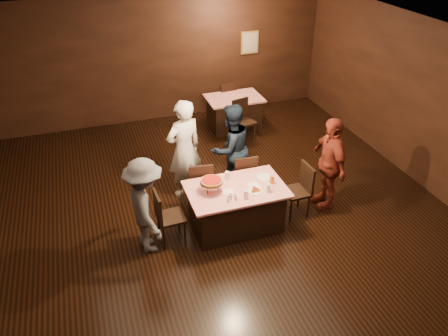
# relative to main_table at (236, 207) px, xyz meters

# --- Properties ---
(room) EXTENTS (10.00, 10.04, 3.02)m
(room) POSITION_rel_main_table_xyz_m (-0.16, -0.33, 1.75)
(room) COLOR black
(room) RESTS_ON ground
(main_table) EXTENTS (1.60, 1.00, 0.77)m
(main_table) POSITION_rel_main_table_xyz_m (0.00, 0.00, 0.00)
(main_table) COLOR red
(main_table) RESTS_ON ground
(back_table) EXTENTS (1.30, 0.90, 0.77)m
(back_table) POSITION_rel_main_table_xyz_m (1.25, 3.56, 0.00)
(back_table) COLOR #B40D0C
(back_table) RESTS_ON ground
(chair_far_left) EXTENTS (0.47, 0.47, 0.95)m
(chair_far_left) POSITION_rel_main_table_xyz_m (-0.40, 0.75, 0.09)
(chair_far_left) COLOR black
(chair_far_left) RESTS_ON ground
(chair_far_right) EXTENTS (0.44, 0.44, 0.95)m
(chair_far_right) POSITION_rel_main_table_xyz_m (0.40, 0.75, 0.09)
(chair_far_right) COLOR black
(chair_far_right) RESTS_ON ground
(chair_end_left) EXTENTS (0.44, 0.44, 0.95)m
(chair_end_left) POSITION_rel_main_table_xyz_m (-1.10, 0.00, 0.09)
(chair_end_left) COLOR black
(chair_end_left) RESTS_ON ground
(chair_end_right) EXTENTS (0.44, 0.44, 0.95)m
(chair_end_right) POSITION_rel_main_table_xyz_m (1.10, 0.00, 0.09)
(chair_end_right) COLOR black
(chair_end_right) RESTS_ON ground
(chair_back_near) EXTENTS (0.51, 0.51, 0.95)m
(chair_back_near) POSITION_rel_main_table_xyz_m (1.25, 2.86, 0.09)
(chair_back_near) COLOR black
(chair_back_near) RESTS_ON ground
(chair_back_far) EXTENTS (0.46, 0.46, 0.95)m
(chair_back_far) POSITION_rel_main_table_xyz_m (1.25, 4.16, 0.09)
(chair_back_far) COLOR black
(chair_back_far) RESTS_ON ground
(diner_white_jacket) EXTENTS (0.79, 0.64, 1.88)m
(diner_white_jacket) POSITION_rel_main_table_xyz_m (-0.55, 1.20, 0.56)
(diner_white_jacket) COLOR silver
(diner_white_jacket) RESTS_ON ground
(diner_navy_hoodie) EXTENTS (0.99, 0.87, 1.71)m
(diner_navy_hoodie) POSITION_rel_main_table_xyz_m (0.30, 1.12, 0.47)
(diner_navy_hoodie) COLOR black
(diner_navy_hoodie) RESTS_ON ground
(diner_grey_knit) EXTENTS (0.71, 1.10, 1.60)m
(diner_grey_knit) POSITION_rel_main_table_xyz_m (-1.48, -0.06, 0.42)
(diner_grey_knit) COLOR #57565B
(diner_grey_knit) RESTS_ON ground
(diner_red_shirt) EXTENTS (0.47, 1.02, 1.71)m
(diner_red_shirt) POSITION_rel_main_table_xyz_m (1.73, 0.09, 0.47)
(diner_red_shirt) COLOR maroon
(diner_red_shirt) RESTS_ON ground
(pizza_stand) EXTENTS (0.38, 0.38, 0.22)m
(pizza_stand) POSITION_rel_main_table_xyz_m (-0.40, 0.05, 0.57)
(pizza_stand) COLOR black
(pizza_stand) RESTS_ON main_table
(plate_with_slice) EXTENTS (0.25, 0.25, 0.06)m
(plate_with_slice) POSITION_rel_main_table_xyz_m (0.25, -0.18, 0.41)
(plate_with_slice) COLOR white
(plate_with_slice) RESTS_ON main_table
(plate_empty) EXTENTS (0.25, 0.25, 0.01)m
(plate_empty) POSITION_rel_main_table_xyz_m (0.55, 0.15, 0.39)
(plate_empty) COLOR white
(plate_empty) RESTS_ON main_table
(glass_front_left) EXTENTS (0.08, 0.08, 0.14)m
(glass_front_left) POSITION_rel_main_table_xyz_m (0.05, -0.30, 0.46)
(glass_front_left) COLOR silver
(glass_front_left) RESTS_ON main_table
(glass_front_right) EXTENTS (0.08, 0.08, 0.14)m
(glass_front_right) POSITION_rel_main_table_xyz_m (0.45, -0.25, 0.46)
(glass_front_right) COLOR silver
(glass_front_right) RESTS_ON main_table
(glass_amber) EXTENTS (0.08, 0.08, 0.14)m
(glass_amber) POSITION_rel_main_table_xyz_m (0.60, -0.05, 0.46)
(glass_amber) COLOR #BF7F26
(glass_amber) RESTS_ON main_table
(glass_back) EXTENTS (0.08, 0.08, 0.14)m
(glass_back) POSITION_rel_main_table_xyz_m (-0.05, 0.30, 0.46)
(glass_back) COLOR silver
(glass_back) RESTS_ON main_table
(condiments) EXTENTS (0.17, 0.10, 0.09)m
(condiments) POSITION_rel_main_table_xyz_m (-0.18, -0.28, 0.43)
(condiments) COLOR silver
(condiments) RESTS_ON main_table
(napkin_center) EXTENTS (0.19, 0.19, 0.01)m
(napkin_center) POSITION_rel_main_table_xyz_m (0.30, 0.00, 0.39)
(napkin_center) COLOR white
(napkin_center) RESTS_ON main_table
(napkin_left) EXTENTS (0.21, 0.21, 0.01)m
(napkin_left) POSITION_rel_main_table_xyz_m (-0.15, -0.05, 0.39)
(napkin_left) COLOR white
(napkin_left) RESTS_ON main_table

